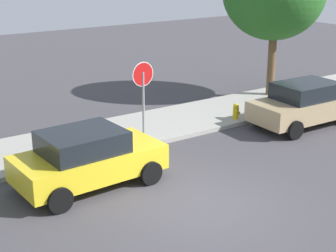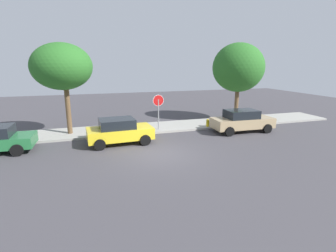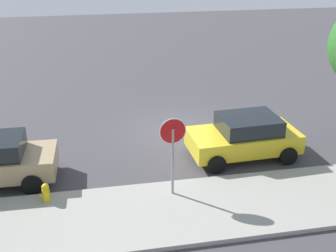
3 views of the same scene
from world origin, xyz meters
The scene contains 5 objects.
ground_plane centered at (0.00, 0.00, 0.00)m, with size 60.00×60.00×0.00m, color #423F44.
sidewalk_curb centered at (0.00, 5.49, 0.07)m, with size 32.00×3.08×0.14m, color #9E9B93.
stop_sign centered at (1.26, 4.65, 1.79)m, with size 0.79×0.08×2.60m.
parked_car_yellow centered at (-1.78, 2.52, 0.78)m, with size 3.93×2.22×1.53m.
fire_hydrant centered at (4.98, 4.36, 0.36)m, with size 0.30×0.22×0.72m.
Camera 3 is at (3.41, 15.28, 7.20)m, focal length 45.00 mm.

